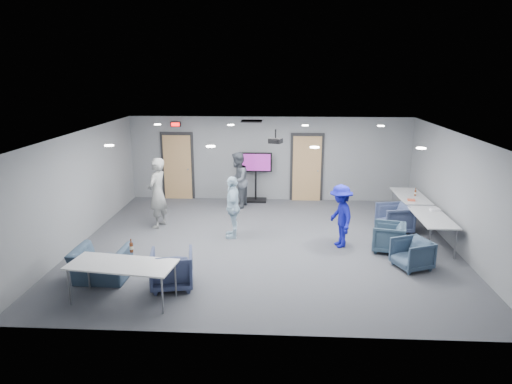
# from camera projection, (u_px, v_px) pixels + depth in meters

# --- Properties ---
(floor) EXTENTS (9.00, 9.00, 0.00)m
(floor) POSITION_uv_depth(u_px,v_px,m) (265.00, 243.00, 11.18)
(floor) COLOR #3D4046
(floor) RESTS_ON ground
(ceiling) EXTENTS (9.00, 9.00, 0.00)m
(ceiling) POSITION_uv_depth(u_px,v_px,m) (266.00, 134.00, 10.48)
(ceiling) COLOR white
(ceiling) RESTS_ON wall_back
(wall_back) EXTENTS (9.00, 0.02, 2.70)m
(wall_back) POSITION_uv_depth(u_px,v_px,m) (270.00, 159.00, 14.69)
(wall_back) COLOR gray
(wall_back) RESTS_ON floor
(wall_front) EXTENTS (9.00, 0.02, 2.70)m
(wall_front) POSITION_uv_depth(u_px,v_px,m) (256.00, 257.00, 6.97)
(wall_front) COLOR gray
(wall_front) RESTS_ON floor
(wall_left) EXTENTS (0.02, 8.00, 2.70)m
(wall_left) POSITION_uv_depth(u_px,v_px,m) (80.00, 188.00, 11.07)
(wall_left) COLOR gray
(wall_left) RESTS_ON floor
(wall_right) EXTENTS (0.02, 8.00, 2.70)m
(wall_right) POSITION_uv_depth(u_px,v_px,m) (458.00, 193.00, 10.59)
(wall_right) COLOR gray
(wall_right) RESTS_ON floor
(door_left) EXTENTS (1.06, 0.17, 2.24)m
(door_left) POSITION_uv_depth(u_px,v_px,m) (178.00, 167.00, 14.88)
(door_left) COLOR black
(door_left) RESTS_ON wall_back
(door_right) EXTENTS (1.06, 0.17, 2.24)m
(door_right) POSITION_uv_depth(u_px,v_px,m) (307.00, 168.00, 14.66)
(door_right) COLOR black
(door_right) RESTS_ON wall_back
(exit_sign) EXTENTS (0.32, 0.08, 0.16)m
(exit_sign) POSITION_uv_depth(u_px,v_px,m) (176.00, 124.00, 14.50)
(exit_sign) COLOR black
(exit_sign) RESTS_ON wall_back
(hvac_diffuser) EXTENTS (0.60, 0.60, 0.03)m
(hvac_diffuser) POSITION_uv_depth(u_px,v_px,m) (252.00, 121.00, 13.22)
(hvac_diffuser) COLOR black
(hvac_diffuser) RESTS_ON ceiling
(downlights) EXTENTS (6.18, 3.78, 0.02)m
(downlights) POSITION_uv_depth(u_px,v_px,m) (266.00, 134.00, 10.49)
(downlights) COLOR white
(downlights) RESTS_ON ceiling
(person_a) EXTENTS (0.61, 0.78, 1.89)m
(person_a) POSITION_uv_depth(u_px,v_px,m) (157.00, 193.00, 12.15)
(person_a) COLOR gray
(person_a) RESTS_ON floor
(person_b) EXTENTS (0.81, 0.95, 1.73)m
(person_b) POSITION_uv_depth(u_px,v_px,m) (238.00, 180.00, 13.90)
(person_b) COLOR #555C66
(person_b) RESTS_ON floor
(person_c) EXTENTS (0.47, 0.96, 1.58)m
(person_c) POSITION_uv_depth(u_px,v_px,m) (233.00, 207.00, 11.44)
(person_c) COLOR silver
(person_c) RESTS_ON floor
(person_d) EXTENTS (0.79, 1.09, 1.52)m
(person_d) POSITION_uv_depth(u_px,v_px,m) (340.00, 216.00, 10.83)
(person_d) COLOR navy
(person_d) RESTS_ON floor
(chair_right_a) EXTENTS (0.94, 0.92, 0.74)m
(chair_right_a) POSITION_uv_depth(u_px,v_px,m) (394.00, 218.00, 11.90)
(chair_right_a) COLOR #3B4767
(chair_right_a) RESTS_ON floor
(chair_right_b) EXTENTS (0.90, 0.88, 0.67)m
(chair_right_b) POSITION_uv_depth(u_px,v_px,m) (389.00, 237.00, 10.63)
(chair_right_b) COLOR #34495A
(chair_right_b) RESTS_ON floor
(chair_right_c) EXTENTS (0.92, 0.91, 0.64)m
(chair_right_c) POSITION_uv_depth(u_px,v_px,m) (412.00, 254.00, 9.71)
(chair_right_c) COLOR #36485D
(chair_right_c) RESTS_ON floor
(chair_front_a) EXTENTS (0.93, 0.95, 0.74)m
(chair_front_a) POSITION_uv_depth(u_px,v_px,m) (172.00, 269.00, 8.86)
(chair_front_a) COLOR #394264
(chair_front_a) RESTS_ON floor
(chair_front_b) EXTENTS (1.07, 0.94, 0.68)m
(chair_front_b) POSITION_uv_depth(u_px,v_px,m) (102.00, 264.00, 9.15)
(chair_front_b) COLOR #36495E
(chair_front_b) RESTS_ON floor
(table_right_a) EXTENTS (0.75, 1.79, 0.73)m
(table_right_a) POSITION_uv_depth(u_px,v_px,m) (411.00, 197.00, 12.74)
(table_right_a) COLOR silver
(table_right_a) RESTS_ON floor
(table_right_b) EXTENTS (0.74, 1.78, 0.73)m
(table_right_b) POSITION_uv_depth(u_px,v_px,m) (432.00, 218.00, 10.90)
(table_right_b) COLOR silver
(table_right_b) RESTS_ON floor
(table_front_left) EXTENTS (2.02, 1.05, 0.73)m
(table_front_left) POSITION_uv_depth(u_px,v_px,m) (122.00, 266.00, 8.24)
(table_front_left) COLOR silver
(table_front_left) RESTS_ON floor
(bottle_front) EXTENTS (0.07, 0.07, 0.27)m
(bottle_front) POSITION_uv_depth(u_px,v_px,m) (131.00, 247.00, 8.73)
(bottle_front) COLOR #5A260F
(bottle_front) RESTS_ON table_front_left
(bottle_right) EXTENTS (0.06, 0.06, 0.23)m
(bottle_right) POSITION_uv_depth(u_px,v_px,m) (415.00, 193.00, 12.67)
(bottle_right) COLOR #5A260F
(bottle_right) RESTS_ON table_right_a
(snack_box) EXTENTS (0.21, 0.15, 0.04)m
(snack_box) POSITION_uv_depth(u_px,v_px,m) (411.00, 200.00, 12.20)
(snack_box) COLOR #D25034
(snack_box) RESTS_ON table_right_a
(wrapper) EXTENTS (0.25, 0.18, 0.06)m
(wrapper) POSITION_uv_depth(u_px,v_px,m) (435.00, 210.00, 11.33)
(wrapper) COLOR silver
(wrapper) RESTS_ON table_right_b
(tv_stand) EXTENTS (1.04, 0.50, 1.59)m
(tv_stand) POSITION_uv_depth(u_px,v_px,m) (256.00, 174.00, 14.58)
(tv_stand) COLOR black
(tv_stand) RESTS_ON floor
(projector) EXTENTS (0.38, 0.35, 0.35)m
(projector) POSITION_uv_depth(u_px,v_px,m) (276.00, 141.00, 11.43)
(projector) COLOR black
(projector) RESTS_ON ceiling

